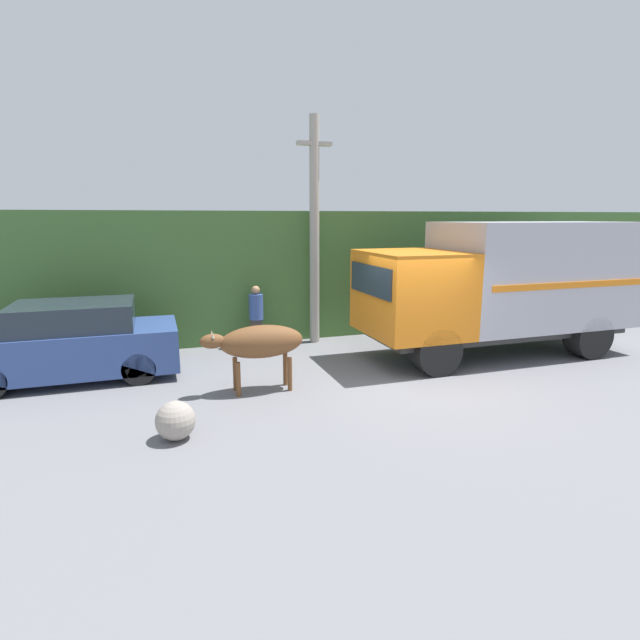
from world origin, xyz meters
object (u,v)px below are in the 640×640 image
parked_suv (72,343)px  utility_pole (314,229)px  cargo_truck (505,283)px  brown_cow (259,343)px  roadside_rock (175,421)px  pedestrian_on_hill (256,314)px

parked_suv → utility_pole: bearing=11.5°
cargo_truck → brown_cow: bearing=-171.1°
brown_cow → utility_pole: bearing=66.5°
utility_pole → roadside_rock: (-3.87, -5.12, -2.72)m
brown_cow → pedestrian_on_hill: pedestrian_on_hill is taller
cargo_truck → pedestrian_on_hill: bearing=157.8°
cargo_truck → parked_suv: cargo_truck is taller
pedestrian_on_hill → utility_pole: size_ratio=0.28×
parked_suv → pedestrian_on_hill: 4.33m
cargo_truck → brown_cow: (-6.18, -0.77, -0.81)m
brown_cow → parked_suv: parked_suv is taller
cargo_truck → utility_pole: size_ratio=1.16×
utility_pole → roadside_rock: utility_pole is taller
parked_suv → utility_pole: size_ratio=0.72×
brown_cow → parked_suv: 4.02m
parked_suv → utility_pole: utility_pole is taller
pedestrian_on_hill → roadside_rock: 5.50m
brown_cow → roadside_rock: brown_cow is taller
utility_pole → brown_cow: bearing=-123.1°
brown_cow → parked_suv: size_ratio=0.47×
cargo_truck → pedestrian_on_hill: cargo_truck is taller
brown_cow → parked_suv: (-3.53, 1.93, -0.19)m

